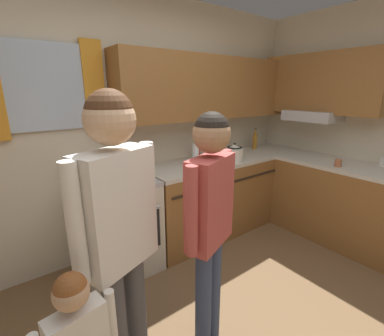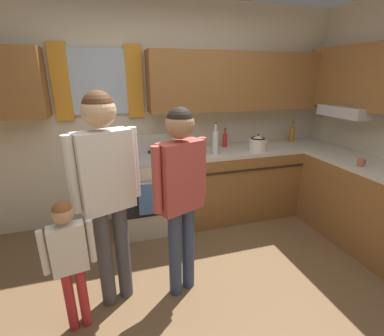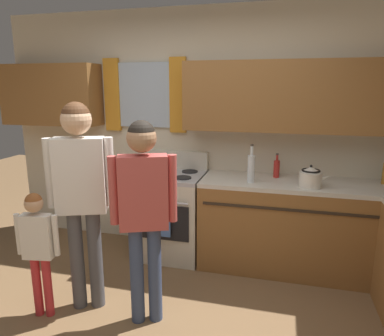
# 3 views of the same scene
# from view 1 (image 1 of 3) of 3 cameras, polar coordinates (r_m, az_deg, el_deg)

# --- Properties ---
(back_wall_unit) EXTENTS (4.60, 0.42, 2.60)m
(back_wall_unit) POSITION_cam_1_polar(r_m,az_deg,el_deg) (2.76, -13.09, 11.33)
(back_wall_unit) COLOR beige
(back_wall_unit) RESTS_ON ground
(kitchen_counter_run) EXTENTS (2.20, 2.10, 0.90)m
(kitchen_counter_run) POSITION_cam_1_polar(r_m,az_deg,el_deg) (3.38, 16.69, -5.74)
(kitchen_counter_run) COLOR brown
(kitchen_counter_run) RESTS_ON ground
(stove_oven) EXTENTS (0.67, 0.67, 1.10)m
(stove_oven) POSITION_cam_1_polar(r_m,az_deg,el_deg) (2.67, -15.72, -11.38)
(stove_oven) COLOR beige
(stove_oven) RESTS_ON ground
(bottle_sauce_red) EXTENTS (0.06, 0.06, 0.25)m
(bottle_sauce_red) POSITION_cam_1_polar(r_m,az_deg,el_deg) (3.10, 1.26, 3.49)
(bottle_sauce_red) COLOR red
(bottle_sauce_red) RESTS_ON kitchen_counter_run
(bottle_tall_clear) EXTENTS (0.07, 0.07, 0.37)m
(bottle_tall_clear) POSITION_cam_1_polar(r_m,az_deg,el_deg) (2.75, 0.80, 2.87)
(bottle_tall_clear) COLOR silver
(bottle_tall_clear) RESTS_ON kitchen_counter_run
(bottle_oil_amber) EXTENTS (0.06, 0.06, 0.29)m
(bottle_oil_amber) POSITION_cam_1_polar(r_m,az_deg,el_deg) (3.78, 13.26, 5.64)
(bottle_oil_amber) COLOR #B27223
(bottle_oil_amber) RESTS_ON kitchen_counter_run
(cup_terracotta) EXTENTS (0.11, 0.07, 0.08)m
(cup_terracotta) POSITION_cam_1_polar(r_m,az_deg,el_deg) (3.22, 28.76, 0.97)
(cup_terracotta) COLOR #B76642
(cup_terracotta) RESTS_ON kitchen_counter_run
(mug_ceramic_white) EXTENTS (0.13, 0.08, 0.09)m
(mug_ceramic_white) POSITION_cam_1_polar(r_m,az_deg,el_deg) (3.48, 35.67, 1.07)
(mug_ceramic_white) COLOR white
(mug_ceramic_white) RESTS_ON kitchen_counter_run
(stovetop_kettle) EXTENTS (0.27, 0.20, 0.21)m
(stovetop_kettle) POSITION_cam_1_polar(r_m,az_deg,el_deg) (3.09, 9.05, 3.31)
(stovetop_kettle) COLOR silver
(stovetop_kettle) RESTS_ON kitchen_counter_run
(adult_holding_child) EXTENTS (0.49, 0.29, 1.69)m
(adult_holding_child) POSITION_cam_1_polar(r_m,az_deg,el_deg) (1.37, -15.41, -11.08)
(adult_holding_child) COLOR #4C4C51
(adult_holding_child) RESTS_ON ground
(adult_in_plaid) EXTENTS (0.46, 0.27, 1.57)m
(adult_in_plaid) POSITION_cam_1_polar(r_m,az_deg,el_deg) (1.61, 3.85, -9.11)
(adult_in_plaid) COLOR #38476B
(adult_in_plaid) RESTS_ON ground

